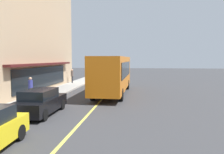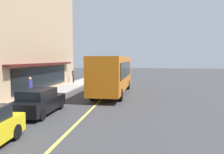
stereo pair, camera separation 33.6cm
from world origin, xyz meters
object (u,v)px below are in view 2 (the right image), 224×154
bus (113,73)px  car_black (39,102)px  pedestrian_mid_block (73,75)px  pedestrian_at_corner (30,86)px

bus → car_black: (-8.39, 3.39, -1.24)m
car_black → pedestrian_mid_block: bearing=10.2°
bus → pedestrian_at_corner: (-4.64, 5.86, -0.78)m
bus → pedestrian_at_corner: 7.51m
bus → pedestrian_at_corner: size_ratio=6.37×
car_black → pedestrian_mid_block: pedestrian_mid_block is taller
car_black → bus: bearing=-22.0°
bus → car_black: size_ratio=2.60×
bus → car_black: 9.14m
pedestrian_mid_block → pedestrian_at_corner: size_ratio=1.02×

